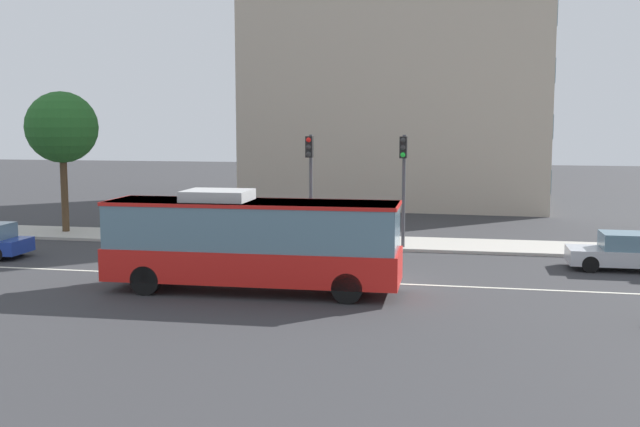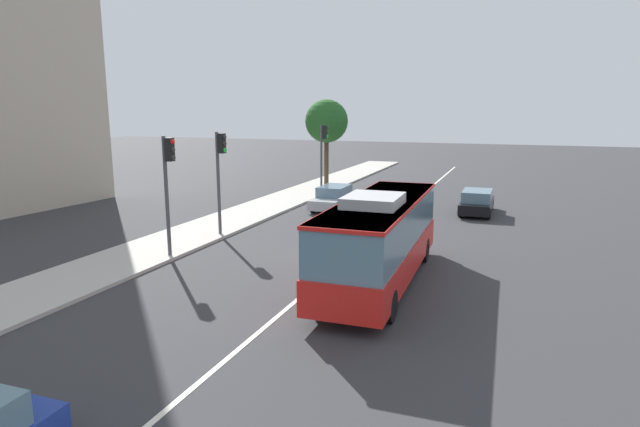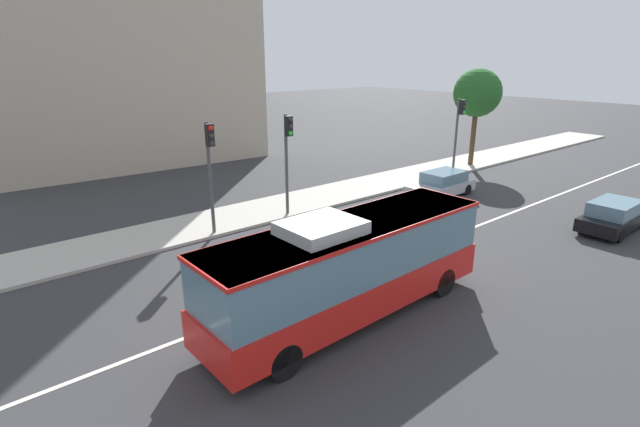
# 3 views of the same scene
# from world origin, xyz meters

# --- Properties ---
(ground_plane) EXTENTS (160.00, 160.00, 0.00)m
(ground_plane) POSITION_xyz_m (0.00, 0.00, 0.00)
(ground_plane) COLOR #333335
(sidewalk_kerb) EXTENTS (80.00, 3.62, 0.14)m
(sidewalk_kerb) POSITION_xyz_m (0.00, 8.53, 0.07)
(sidewalk_kerb) COLOR #B2ADA3
(sidewalk_kerb) RESTS_ON ground_plane
(lane_centre_line) EXTENTS (76.00, 0.16, 0.01)m
(lane_centre_line) POSITION_xyz_m (0.00, 0.00, 0.01)
(lane_centre_line) COLOR silver
(lane_centre_line) RESTS_ON ground_plane
(transit_bus) EXTENTS (10.05, 2.71, 3.46)m
(transit_bus) POSITION_xyz_m (-3.64, -2.14, 1.81)
(transit_bus) COLOR red
(transit_bus) RESTS_ON ground_plane
(sedan_black) EXTENTS (4.51, 1.83, 1.46)m
(sedan_black) POSITION_xyz_m (11.31, -4.38, 0.72)
(sedan_black) COLOR black
(sedan_black) RESTS_ON ground_plane
(sedan_silver) EXTENTS (4.51, 1.83, 1.46)m
(sedan_silver) POSITION_xyz_m (9.78, 4.33, 0.72)
(sedan_silver) COLOR #B7BABF
(sedan_silver) RESTS_ON ground_plane
(traffic_light_near_corner) EXTENTS (0.33, 0.62, 5.20)m
(traffic_light_near_corner) POSITION_xyz_m (0.69, 7.03, 3.56)
(traffic_light_near_corner) COLOR #47474C
(traffic_light_near_corner) RESTS_ON ground_plane
(traffic_light_mid_block) EXTENTS (0.34, 0.62, 5.20)m
(traffic_light_mid_block) POSITION_xyz_m (14.66, 6.84, 3.56)
(traffic_light_mid_block) COLOR #47474C
(traffic_light_mid_block) RESTS_ON ground_plane
(traffic_light_far_corner) EXTENTS (0.33, 0.62, 5.20)m
(traffic_light_far_corner) POSITION_xyz_m (-3.55, 6.94, 3.56)
(traffic_light_far_corner) COLOR #47474C
(traffic_light_far_corner) RESTS_ON ground_plane
(street_tree_kerbside_centre) EXTENTS (3.39, 3.39, 7.04)m
(street_tree_kerbside_centre) POSITION_xyz_m (18.00, 7.81, 5.30)
(street_tree_kerbside_centre) COLOR #4C3823
(street_tree_kerbside_centre) RESTS_ON ground_plane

